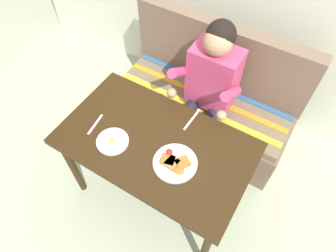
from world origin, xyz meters
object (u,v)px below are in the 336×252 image
Objects in this scene: person at (209,85)px; table at (156,149)px; plate_breakfast at (175,163)px; fork at (95,124)px; knife at (192,119)px; couch at (205,103)px; plate_eggs at (113,141)px.

table is at bearing -96.56° from person.
fork is (-0.58, -0.02, -0.01)m from plate_breakfast.
person is 0.32m from knife.
plate_breakfast is 1.31× the size of knife.
couch is 1.02m from fork.
fork is 0.85× the size of knife.
couch reaches higher than plate_eggs.
person is 4.62× the size of plate_breakfast.
plate_eggs is 1.18× the size of fork.
couch reaches higher than plate_breakfast.
table is at bearing 31.61° from plate_eggs.
table is 6.00× the size of knife.
fork is (-0.40, -0.09, 0.08)m from table.
knife is (0.11, 0.27, 0.08)m from table.
plate_eggs is at bearing -148.39° from table.
plate_eggs is at bearing -23.01° from fork.
person is 0.67m from plate_breakfast.
couch is (0.00, 0.76, -0.32)m from table.
fork is at bearing 164.44° from plate_eggs.
plate_breakfast is at bearing -5.68° from fork.
fork is 0.62m from knife.
couch is 7.20× the size of knife.
table is 0.99× the size of person.
couch is 1.19× the size of person.
person is 0.82m from fork.
plate_breakfast is at bearing -77.81° from couch.
couch is at bearing 57.33° from fork.
couch is 1.02m from plate_eggs.
couch is at bearing 76.08° from plate_eggs.
person is 6.06× the size of plate_eggs.
table is 0.42m from fork.
person reaches higher than couch.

